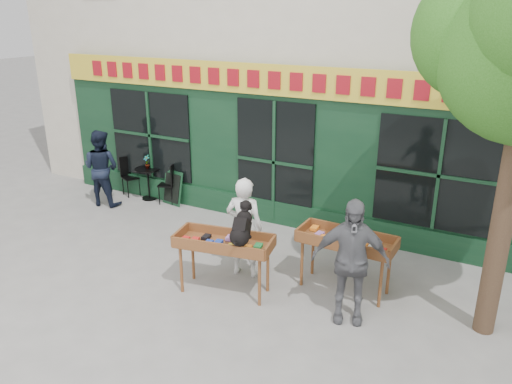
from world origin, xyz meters
TOP-DOWN VIEW (x-y plane):
  - ground at (0.00, 0.00)m, footprint 80.00×80.00m
  - book_cart_center at (0.53, -0.55)m, footprint 1.59×0.88m
  - dog at (0.88, -0.60)m, footprint 0.44×0.65m
  - woman at (0.53, 0.10)m, footprint 0.70×0.52m
  - book_cart_right at (2.19, 0.41)m, footprint 1.52×0.67m
  - man_right at (2.49, -0.34)m, footprint 1.18×0.78m
  - bistro_table at (-3.27, 2.20)m, footprint 0.60×0.60m
  - bistro_chair_left at (-3.90, 2.24)m, footprint 0.48×0.48m
  - bistro_chair_right at (-2.64, 2.23)m, footprint 0.47×0.46m
  - potted_plant at (-3.27, 2.20)m, footprint 0.19×0.15m
  - man_left at (-3.97, 1.44)m, footprint 0.96×0.80m
  - chalkboard at (-2.56, 2.19)m, footprint 0.58×0.28m

SIDE VIEW (x-z plane):
  - ground at x=0.00m, z-range 0.00..0.00m
  - chalkboard at x=-2.56m, z-range 0.01..0.79m
  - bistro_table at x=-3.27m, z-range 0.16..0.92m
  - bistro_chair_left at x=-3.90m, z-range 0.08..1.03m
  - bistro_chair_right at x=-2.64m, z-range 0.08..1.03m
  - book_cart_center at x=0.53m, z-range 0.33..1.32m
  - book_cart_right at x=2.19m, z-range 0.33..1.32m
  - woman at x=0.53m, z-range 0.00..1.74m
  - man_left at x=-3.97m, z-range 0.00..1.76m
  - potted_plant at x=-3.27m, z-range 0.76..1.09m
  - man_right at x=2.49m, z-range 0.00..1.87m
  - dog at x=0.88m, z-range 0.99..1.59m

